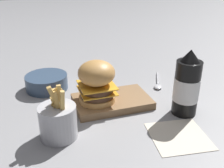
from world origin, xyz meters
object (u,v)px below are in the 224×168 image
at_px(serving_board, 112,101).
at_px(spoon, 158,84).
at_px(burger, 97,81).
at_px(fries_basket, 58,121).
at_px(ketchup_bottle, 187,86).
at_px(side_bowl, 47,82).

xyz_separation_m(serving_board, spoon, (0.21, 0.08, -0.01)).
relative_size(burger, fries_basket, 0.86).
bearing_deg(ketchup_bottle, side_bowl, 141.29).
bearing_deg(ketchup_bottle, serving_board, 148.86).
height_order(ketchup_bottle, side_bowl, ketchup_bottle).
distance_m(serving_board, spoon, 0.23).
xyz_separation_m(side_bowl, spoon, (0.40, -0.10, -0.02)).
xyz_separation_m(burger, fries_basket, (-0.14, -0.12, -0.04)).
bearing_deg(ketchup_bottle, fries_basket, -179.63).
bearing_deg(spoon, ketchup_bottle, 21.80).
bearing_deg(ketchup_bottle, burger, 154.73).
height_order(serving_board, ketchup_bottle, ketchup_bottle).
relative_size(ketchup_bottle, spoon, 1.37).
xyz_separation_m(serving_board, fries_basket, (-0.19, -0.12, 0.04)).
height_order(ketchup_bottle, spoon, ketchup_bottle).
distance_m(side_bowl, spoon, 0.41).
bearing_deg(serving_board, fries_basket, -147.48).
distance_m(serving_board, fries_basket, 0.23).
bearing_deg(side_bowl, ketchup_bottle, -38.71).
distance_m(fries_basket, spoon, 0.45).
bearing_deg(fries_basket, side_bowl, 90.11).
distance_m(burger, fries_basket, 0.19).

